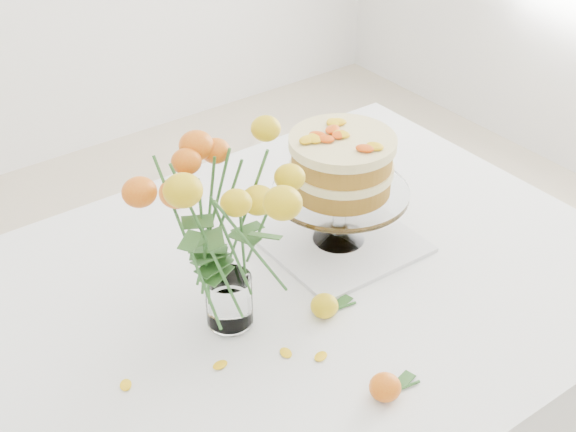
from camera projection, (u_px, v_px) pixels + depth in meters
name	position (u px, v px, depth m)	size (l,w,h in m)	color
table	(249.00, 338.00, 1.44)	(1.43, 0.93, 0.76)	tan
napkin	(338.00, 240.00, 1.54)	(0.27, 0.27, 0.01)	white
cake_stand	(341.00, 170.00, 1.46)	(0.26, 0.26, 0.23)	white
rose_vase	(224.00, 210.00, 1.22)	(0.30, 0.30, 0.39)	white
loose_rose_near	(325.00, 306.00, 1.36)	(0.09, 0.05, 0.04)	gold
loose_rose_far	(385.00, 387.00, 1.20)	(0.09, 0.05, 0.04)	#D84F0A
stray_petal_a	(220.00, 365.00, 1.27)	(0.03, 0.02, 0.00)	yellow
stray_petal_b	(286.00, 353.00, 1.29)	(0.03, 0.02, 0.00)	yellow
stray_petal_c	(321.00, 357.00, 1.28)	(0.03, 0.02, 0.00)	yellow
stray_petal_d	(126.00, 385.00, 1.23)	(0.03, 0.02, 0.00)	yellow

